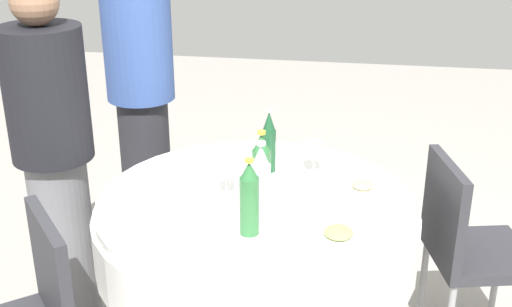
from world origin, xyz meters
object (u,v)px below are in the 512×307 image
wine_glass_front (226,171)px  chair_left (464,241)px  bottle_green_rear (261,170)px  person_near (142,105)px  bottle_dark_green_inner (269,143)px  wine_glass_mid (314,150)px  person_inner (54,155)px  bottle_green_near (249,199)px  plate_west (362,188)px  plate_right (338,236)px  plate_outer (150,184)px  dining_table (256,233)px  bottle_clear_front (261,183)px

wine_glass_front → chair_left: (-0.18, 0.96, -0.32)m
bottle_green_rear → person_near: 1.09m
bottle_dark_green_inner → wine_glass_mid: (-0.01, 0.19, -0.03)m
wine_glass_mid → person_inner: bearing=-81.6°
bottle_green_near → plate_west: bearing=136.6°
plate_right → wine_glass_mid: bearing=-166.4°
bottle_green_near → plate_outer: bearing=-123.7°
bottle_green_rear → plate_west: bearing=113.5°
dining_table → person_near: size_ratio=0.80×
plate_west → chair_left: 0.49m
bottle_green_rear → chair_left: 0.92m
dining_table → bottle_dark_green_inner: bearing=178.1°
bottle_clear_front → person_inner: 0.98m
bottle_green_near → bottle_green_rear: (-0.24, 0.00, 0.00)m
bottle_green_rear → plate_west: bottle_green_rear is taller
bottle_green_rear → plate_outer: 0.49m
bottle_clear_front → plate_west: size_ratio=1.44×
bottle_green_near → bottle_green_rear: bearing=179.2°
plate_west → person_near: size_ratio=0.13×
bottle_green_rear → plate_right: 0.41m
bottle_clear_front → person_near: person_near is taller
plate_right → chair_left: bearing=132.1°
bottle_green_near → plate_outer: size_ratio=1.32×
person_near → dining_table: bearing=-90.0°
bottle_dark_green_inner → bottle_green_near: (0.55, 0.01, 0.00)m
bottle_green_near → chair_left: 1.01m
dining_table → wine_glass_front: size_ratio=8.91×
chair_left → wine_glass_front: bearing=-92.5°
wine_glass_front → plate_right: (0.27, 0.45, -0.09)m
bottle_clear_front → person_near: (-0.92, -0.76, -0.04)m
bottle_dark_green_inner → plate_west: 0.44m
plate_west → person_near: person_near is taller
bottle_dark_green_inner → bottle_green_near: size_ratio=0.98×
dining_table → bottle_green_near: bearing=4.6°
bottle_dark_green_inner → plate_right: (0.53, 0.32, -0.12)m
bottle_dark_green_inner → person_near: (-0.49, -0.73, -0.03)m
wine_glass_mid → plate_outer: size_ratio=0.66×
wine_glass_front → plate_outer: size_ratio=0.67×
bottle_green_near → wine_glass_mid: bottle_green_near is taller
bottle_green_near → person_near: size_ratio=0.18×
bottle_clear_front → chair_left: size_ratio=0.35×
plate_outer → bottle_clear_front: bearing=68.7°
person_near → bottle_green_rear: bearing=-90.0°
plate_west → bottle_green_near: bearing=-43.4°
bottle_dark_green_inner → plate_west: bearing=71.3°
plate_west → chair_left: bearing=97.7°
bottle_green_near → chair_left: bottle_green_near is taller
plate_outer → bottle_green_near: bearing=56.3°
person_near → chair_left: size_ratio=1.84×
bottle_green_rear → plate_right: size_ratio=1.16×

